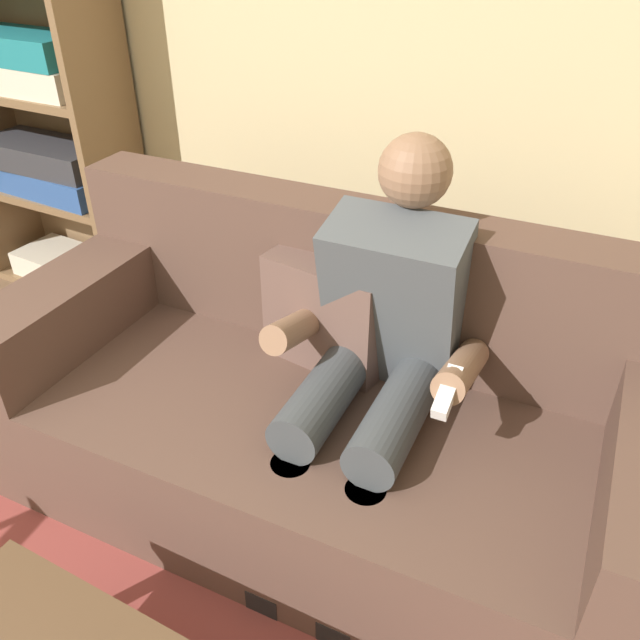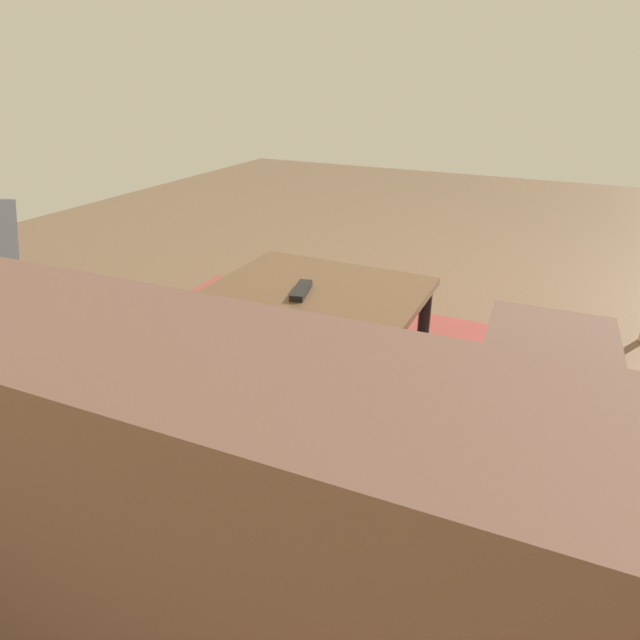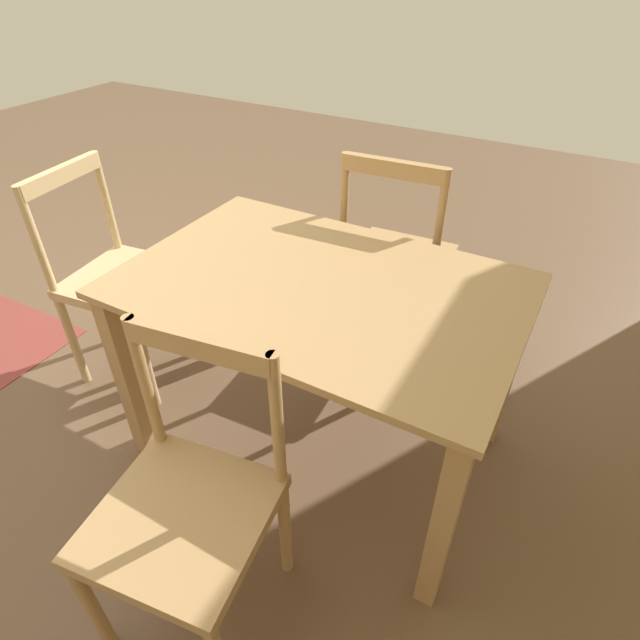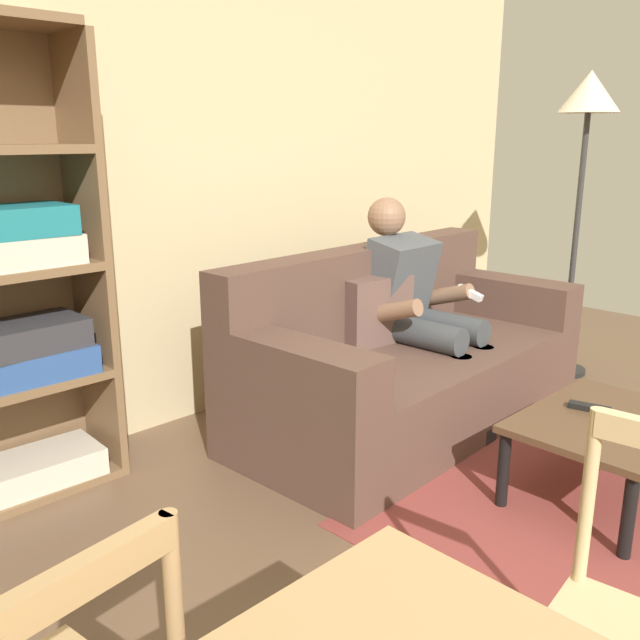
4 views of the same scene
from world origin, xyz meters
TOP-DOWN VIEW (x-y plane):
  - wall_back at (0.00, 2.65)m, footprint 6.27×0.12m
  - couch at (1.00, 1.75)m, footprint 2.11×1.02m
  - person_lounging at (1.14, 1.80)m, footprint 0.61×0.89m
  - coffee_table at (0.93, 0.63)m, footprint 0.80×0.59m
  - tv_remote at (0.96, 0.72)m, footprint 0.09×0.18m
  - area_rug at (0.93, 0.63)m, footprint 2.03×1.44m
  - floor_lamp at (2.33, 1.49)m, footprint 0.36×0.36m

SIDE VIEW (x-z plane):
  - area_rug at x=0.93m, z-range 0.00..0.01m
  - coffee_table at x=0.93m, z-range 0.13..0.49m
  - couch at x=1.00m, z-range -0.13..0.79m
  - tv_remote at x=0.96m, z-range 0.36..0.39m
  - person_lounging at x=1.14m, z-range 0.01..1.19m
  - wall_back at x=0.00m, z-range 0.00..2.73m
  - floor_lamp at x=2.33m, z-range 0.64..2.51m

